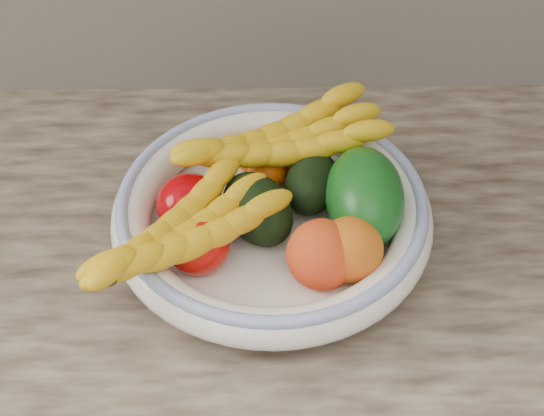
{
  "coord_description": "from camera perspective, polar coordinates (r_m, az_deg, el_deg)",
  "views": [
    {
      "loc": [
        -0.01,
        0.95,
        1.67
      ],
      "look_at": [
        0.0,
        1.66,
        0.96
      ],
      "focal_mm": 55.0,
      "sensor_mm": 36.0,
      "label": 1
    }
  ],
  "objects": [
    {
      "name": "green_mango",
      "position": [
        1.0,
        6.34,
        0.77
      ],
      "size": [
        0.13,
        0.15,
        0.12
      ],
      "primitive_type": "ellipsoid",
      "rotation": [
        0.0,
        0.31,
        0.06
      ],
      "color": "#0E4B13",
      "rests_on": "fruit_bowl"
    },
    {
      "name": "clementine_back_left",
      "position": [
        1.08,
        -1.23,
        3.54
      ],
      "size": [
        0.06,
        0.06,
        0.04
      ],
      "primitive_type": "ellipsoid",
      "rotation": [
        0.0,
        0.0,
        0.25
      ],
      "color": "orange",
      "rests_on": "fruit_bowl"
    },
    {
      "name": "tomato_near_left",
      "position": [
        0.96,
        -5.08,
        -2.51
      ],
      "size": [
        0.09,
        0.09,
        0.07
      ],
      "primitive_type": "ellipsoid",
      "rotation": [
        0.0,
        0.0,
        0.32
      ],
      "color": "#BE0E09",
      "rests_on": "fruit_bowl"
    },
    {
      "name": "banana_bunch_front",
      "position": [
        0.94,
        -6.21,
        -2.09
      ],
      "size": [
        0.28,
        0.28,
        0.08
      ],
      "primitive_type": null,
      "rotation": [
        0.0,
        0.0,
        0.77
      ],
      "color": "yellow",
      "rests_on": "fruit_bowl"
    },
    {
      "name": "fruit_bowl",
      "position": [
        1.01,
        0.0,
        -0.46
      ],
      "size": [
        0.39,
        0.39,
        0.08
      ],
      "color": "white",
      "rests_on": "kitchen_counter"
    },
    {
      "name": "avocado_center",
      "position": [
        1.0,
        -0.99,
        -0.07
      ],
      "size": [
        0.12,
        0.13,
        0.08
      ],
      "primitive_type": "ellipsoid",
      "rotation": [
        0.0,
        0.0,
        0.49
      ],
      "color": "black",
      "rests_on": "fruit_bowl"
    },
    {
      "name": "kitchen_counter",
      "position": [
        1.41,
        -0.02,
        -13.59
      ],
      "size": [
        2.44,
        0.66,
        1.4
      ],
      "color": "brown",
      "rests_on": "ground"
    },
    {
      "name": "tomato_left",
      "position": [
        1.01,
        -5.65,
        0.25
      ],
      "size": [
        0.08,
        0.08,
        0.07
      ],
      "primitive_type": "ellipsoid",
      "rotation": [
        0.0,
        0.0,
        -0.0
      ],
      "color": "#9E0006",
      "rests_on": "fruit_bowl"
    },
    {
      "name": "avocado_right",
      "position": [
        1.03,
        2.76,
        1.73
      ],
      "size": [
        0.09,
        0.11,
        0.07
      ],
      "primitive_type": "ellipsoid",
      "rotation": [
        0.0,
        0.0,
        -0.27
      ],
      "color": "black",
      "rests_on": "fruit_bowl"
    },
    {
      "name": "clementine_back_mid",
      "position": [
        1.06,
        -0.29,
        2.59
      ],
      "size": [
        0.06,
        0.06,
        0.05
      ],
      "primitive_type": "ellipsoid",
      "rotation": [
        0.0,
        0.0,
        -0.27
      ],
      "color": "#FE6405",
      "rests_on": "fruit_bowl"
    },
    {
      "name": "peach_right",
      "position": [
        0.95,
        5.36,
        -2.86
      ],
      "size": [
        0.1,
        0.1,
        0.08
      ],
      "primitive_type": "ellipsoid",
      "rotation": [
        0.0,
        0.0,
        -0.3
      ],
      "color": "orange",
      "rests_on": "fruit_bowl"
    },
    {
      "name": "clementine_back_right",
      "position": [
        1.08,
        0.95,
        3.5
      ],
      "size": [
        0.07,
        0.07,
        0.05
      ],
      "primitive_type": "ellipsoid",
      "rotation": [
        0.0,
        0.0,
        0.43
      ],
      "color": "orange",
      "rests_on": "fruit_bowl"
    },
    {
      "name": "peach_front",
      "position": [
        0.94,
        3.44,
        -3.2
      ],
      "size": [
        0.11,
        0.11,
        0.08
      ],
      "primitive_type": "ellipsoid",
      "rotation": [
        0.0,
        0.0,
        -0.43
      ],
      "color": "orange",
      "rests_on": "fruit_bowl"
    },
    {
      "name": "banana_bunch_back",
      "position": [
        1.04,
        0.45,
        4.21
      ],
      "size": [
        0.31,
        0.2,
        0.08
      ],
      "primitive_type": null,
      "rotation": [
        0.0,
        0.0,
        0.35
      ],
      "color": "gold",
      "rests_on": "fruit_bowl"
    }
  ]
}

